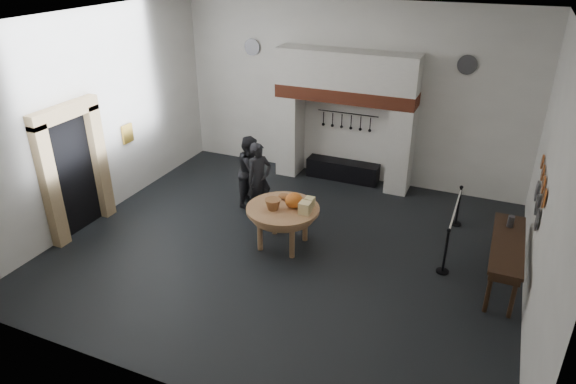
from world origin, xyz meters
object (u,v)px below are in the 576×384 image
at_px(visitor_far, 251,171).
at_px(barrier_post_near, 445,252).
at_px(iron_range, 343,170).
at_px(barrier_post_far, 458,206).
at_px(side_table, 508,243).
at_px(work_table, 283,209).
at_px(visitor_near, 259,180).

xyz_separation_m(visitor_far, barrier_post_near, (4.64, -1.13, -0.40)).
relative_size(iron_range, barrier_post_far, 2.11).
height_order(barrier_post_near, barrier_post_far, same).
distance_m(side_table, barrier_post_far, 2.26).
distance_m(iron_range, barrier_post_far, 3.36).
relative_size(work_table, barrier_post_far, 1.65).
relative_size(side_table, barrier_post_near, 2.44).
distance_m(iron_range, visitor_near, 2.92).
distance_m(work_table, visitor_near, 1.47).
relative_size(work_table, visitor_near, 0.86).
distance_m(work_table, barrier_post_far, 3.96).
height_order(iron_range, side_table, side_table).
bearing_deg(visitor_far, iron_range, -41.72).
xyz_separation_m(iron_range, barrier_post_far, (3.08, -1.33, 0.20)).
bearing_deg(barrier_post_near, visitor_near, 170.25).
bearing_deg(visitor_near, barrier_post_far, -42.11).
xyz_separation_m(work_table, barrier_post_far, (3.20, 2.30, -0.39)).
bearing_deg(visitor_near, visitor_far, 76.22).
bearing_deg(visitor_far, barrier_post_near, -109.99).
height_order(iron_range, visitor_far, visitor_far).
xyz_separation_m(work_table, side_table, (4.22, 0.34, 0.03)).
xyz_separation_m(work_table, visitor_far, (-1.44, 1.43, 0.01)).
xyz_separation_m(barrier_post_near, barrier_post_far, (0.00, 2.00, 0.00)).
height_order(visitor_near, barrier_post_far, visitor_near).
xyz_separation_m(visitor_near, side_table, (5.26, -0.70, 0.00)).
distance_m(work_table, barrier_post_near, 3.24).
bearing_deg(side_table, iron_range, 141.19).
bearing_deg(visitor_near, side_table, -66.31).
height_order(visitor_far, side_table, visitor_far).
bearing_deg(work_table, barrier_post_near, 5.40).
relative_size(visitor_far, barrier_post_far, 1.89).
height_order(work_table, side_table, side_table).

